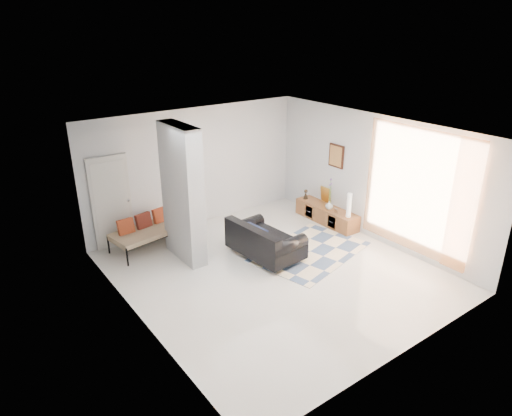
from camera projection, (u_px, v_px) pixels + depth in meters
floor at (274, 272)px, 9.02m from camera, size 6.00×6.00×0.00m
ceiling at (277, 132)px, 7.95m from camera, size 6.00×6.00×0.00m
wall_back at (196, 167)px, 10.72m from camera, size 6.00×0.00×6.00m
wall_front at (412, 273)px, 6.25m from camera, size 6.00×0.00×6.00m
wall_left at (135, 246)px, 6.98m from camera, size 0.00×6.00×6.00m
wall_right at (374, 178)px, 9.99m from camera, size 0.00×6.00×6.00m
partition_column at (182, 194)px, 9.07m from camera, size 0.35×1.20×2.80m
hallway_door at (111, 202)px, 9.69m from camera, size 0.85×0.06×2.04m
curtain at (417, 191)px, 9.07m from camera, size 0.00×2.55×2.55m
wall_art at (336, 156)px, 10.72m from camera, size 0.04×0.45×0.55m
media_console at (327, 214)px, 11.16m from camera, size 0.45×1.78×0.80m
loveseat at (263, 241)px, 9.46m from camera, size 1.07×1.67×0.76m
daybed at (153, 228)px, 9.92m from camera, size 1.96×1.07×0.77m
area_rug at (310, 252)px, 9.78m from camera, size 2.76×2.15×0.01m
cylinder_lamp at (349, 205)px, 10.43m from camera, size 0.10×0.10×0.57m
bronze_figurine at (306, 194)px, 11.55m from camera, size 0.14×0.14×0.25m
vase at (329, 205)px, 10.93m from camera, size 0.21×0.21×0.20m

